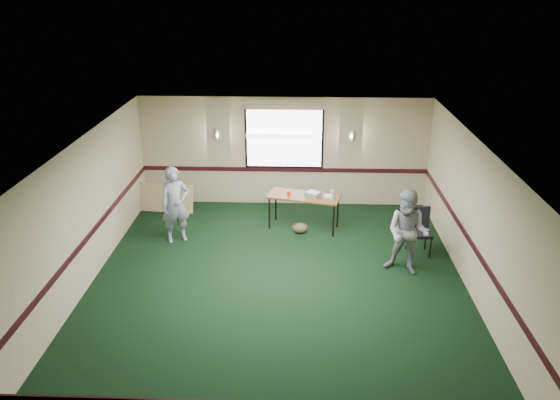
{
  "coord_description": "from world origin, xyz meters",
  "views": [
    {
      "loc": [
        0.38,
        -8.73,
        5.37
      ],
      "look_at": [
        0.0,
        1.3,
        1.2
      ],
      "focal_mm": 35.0,
      "sensor_mm": 36.0,
      "label": 1
    }
  ],
  "objects_px": {
    "person_left": "(175,205)",
    "person_right": "(408,233)",
    "folding_table": "(304,198)",
    "projector": "(313,194)",
    "conference_chair": "(419,227)"
  },
  "relations": [
    {
      "from": "person_right",
      "to": "folding_table",
      "type": "bearing_deg",
      "value": 160.14
    },
    {
      "from": "folding_table",
      "to": "person_right",
      "type": "height_order",
      "value": "person_right"
    },
    {
      "from": "projector",
      "to": "conference_chair",
      "type": "relative_size",
      "value": 0.3
    },
    {
      "from": "conference_chair",
      "to": "person_right",
      "type": "distance_m",
      "value": 0.99
    },
    {
      "from": "person_left",
      "to": "person_right",
      "type": "distance_m",
      "value": 4.84
    },
    {
      "from": "projector",
      "to": "conference_chair",
      "type": "height_order",
      "value": "conference_chair"
    },
    {
      "from": "conference_chair",
      "to": "person_left",
      "type": "distance_m",
      "value": 5.12
    },
    {
      "from": "conference_chair",
      "to": "person_right",
      "type": "bearing_deg",
      "value": -117.55
    },
    {
      "from": "conference_chair",
      "to": "folding_table",
      "type": "bearing_deg",
      "value": 153.88
    },
    {
      "from": "folding_table",
      "to": "person_left",
      "type": "xyz_separation_m",
      "value": [
        -2.74,
        -0.72,
        0.1
      ]
    },
    {
      "from": "folding_table",
      "to": "conference_chair",
      "type": "relative_size",
      "value": 1.77
    },
    {
      "from": "projector",
      "to": "conference_chair",
      "type": "distance_m",
      "value": 2.4
    },
    {
      "from": "projector",
      "to": "person_right",
      "type": "bearing_deg",
      "value": -15.22
    },
    {
      "from": "folding_table",
      "to": "person_right",
      "type": "bearing_deg",
      "value": -30.08
    },
    {
      "from": "projector",
      "to": "person_right",
      "type": "relative_size",
      "value": 0.17
    }
  ]
}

